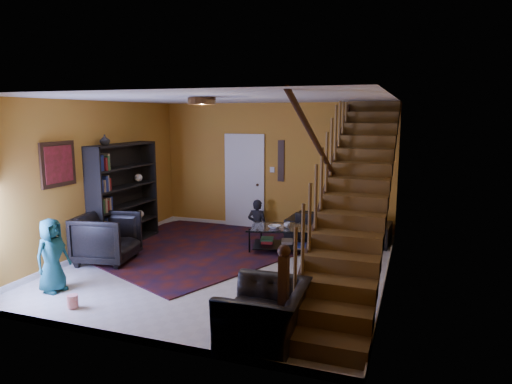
{
  "coord_description": "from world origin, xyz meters",
  "views": [
    {
      "loc": [
        2.95,
        -6.79,
        2.55
      ],
      "look_at": [
        0.4,
        0.4,
        1.25
      ],
      "focal_mm": 32.0,
      "sensor_mm": 36.0,
      "label": 1
    }
  ],
  "objects_px": {
    "sofa": "(338,226)",
    "coffee_table": "(286,237)",
    "armchair_left": "(107,238)",
    "bookshelf": "(124,197)",
    "armchair_right": "(264,315)"
  },
  "relations": [
    {
      "from": "sofa",
      "to": "coffee_table",
      "type": "bearing_deg",
      "value": 56.92
    },
    {
      "from": "armchair_left",
      "to": "bookshelf",
      "type": "bearing_deg",
      "value": 8.5
    },
    {
      "from": "bookshelf",
      "to": "armchair_left",
      "type": "distance_m",
      "value": 1.22
    },
    {
      "from": "bookshelf",
      "to": "armchair_right",
      "type": "bearing_deg",
      "value": -36.57
    },
    {
      "from": "armchair_right",
      "to": "coffee_table",
      "type": "relative_size",
      "value": 0.74
    },
    {
      "from": "bookshelf",
      "to": "coffee_table",
      "type": "height_order",
      "value": "bookshelf"
    },
    {
      "from": "bookshelf",
      "to": "armchair_left",
      "type": "relative_size",
      "value": 2.11
    },
    {
      "from": "bookshelf",
      "to": "sofa",
      "type": "height_order",
      "value": "bookshelf"
    },
    {
      "from": "armchair_right",
      "to": "coffee_table",
      "type": "distance_m",
      "value": 3.53
    },
    {
      "from": "armchair_right",
      "to": "coffee_table",
      "type": "bearing_deg",
      "value": -170.3
    },
    {
      "from": "armchair_right",
      "to": "sofa",
      "type": "bearing_deg",
      "value": 176.91
    },
    {
      "from": "armchair_left",
      "to": "armchair_right",
      "type": "height_order",
      "value": "armchair_left"
    },
    {
      "from": "sofa",
      "to": "armchair_right",
      "type": "xyz_separation_m",
      "value": [
        -0.06,
        -4.55,
        0.03
      ]
    },
    {
      "from": "bookshelf",
      "to": "sofa",
      "type": "relative_size",
      "value": 0.96
    },
    {
      "from": "sofa",
      "to": "armchair_left",
      "type": "relative_size",
      "value": 2.18
    }
  ]
}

